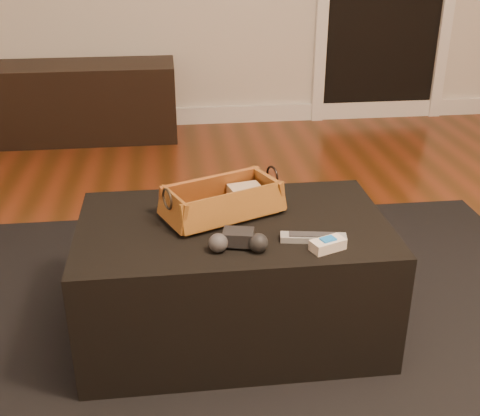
{
  "coord_description": "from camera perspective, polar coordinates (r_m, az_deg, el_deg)",
  "views": [
    {
      "loc": [
        -0.23,
        -1.47,
        1.3
      ],
      "look_at": [
        -0.02,
        0.23,
        0.49
      ],
      "focal_mm": 45.0,
      "sensor_mm": 36.0,
      "label": 1
    }
  ],
  "objects": [
    {
      "name": "area_rug",
      "position": [
        2.13,
        -0.45,
        -12.31
      ],
      "size": [
        2.6,
        2.0,
        0.01
      ],
      "primitive_type": "cube",
      "color": "black",
      "rests_on": "floor"
    },
    {
      "name": "silver_remote",
      "position": [
        1.84,
        6.97,
        -2.79
      ],
      "size": [
        0.2,
        0.08,
        0.02
      ],
      "color": "#A1A4A8",
      "rests_on": "ottoman"
    },
    {
      "name": "media_cabinet",
      "position": [
        4.16,
        -14.96,
        9.71
      ],
      "size": [
        1.26,
        0.45,
        0.49
      ],
      "primitive_type": "cube",
      "color": "black",
      "rests_on": "floor"
    },
    {
      "name": "cloth_bundle",
      "position": [
        2.04,
        0.46,
        1.36
      ],
      "size": [
        0.12,
        0.1,
        0.06
      ],
      "primitive_type": "cube",
      "rotation": [
        0.0,
        0.0,
        0.23
      ],
      "color": "tan",
      "rests_on": "wicker_basket"
    },
    {
      "name": "wicker_basket",
      "position": [
        1.97,
        -1.68,
        0.54
      ],
      "size": [
        0.43,
        0.33,
        0.14
      ],
      "color": "#9F6024",
      "rests_on": "ottoman"
    },
    {
      "name": "baseboard",
      "position": [
        4.39,
        -3.72,
        8.76
      ],
      "size": [
        5.0,
        0.04,
        0.12
      ],
      "primitive_type": "cube",
      "color": "white",
      "rests_on": "floor"
    },
    {
      "name": "floor",
      "position": [
        1.98,
        1.44,
        -15.99
      ],
      "size": [
        5.0,
        5.5,
        0.01
      ],
      "primitive_type": "cube",
      "color": "brown",
      "rests_on": "ground"
    },
    {
      "name": "tv_remote",
      "position": [
        1.96,
        -1.97,
        -0.3
      ],
      "size": [
        0.2,
        0.14,
        0.02
      ],
      "primitive_type": "cube",
      "rotation": [
        0.0,
        0.0,
        0.5
      ],
      "color": "black",
      "rests_on": "wicker_basket"
    },
    {
      "name": "cream_gadget",
      "position": [
        1.79,
        8.32,
        -3.44
      ],
      "size": [
        0.11,
        0.09,
        0.04
      ],
      "color": "silver",
      "rests_on": "ottoman"
    },
    {
      "name": "game_controller",
      "position": [
        1.77,
        -0.16,
        -3.11
      ],
      "size": [
        0.18,
        0.11,
        0.06
      ],
      "color": "black",
      "rests_on": "ottoman"
    },
    {
      "name": "ottoman",
      "position": [
        2.04,
        -0.63,
        -6.65
      ],
      "size": [
        1.0,
        0.6,
        0.42
      ],
      "primitive_type": "cube",
      "color": "black",
      "rests_on": "area_rug"
    }
  ]
}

